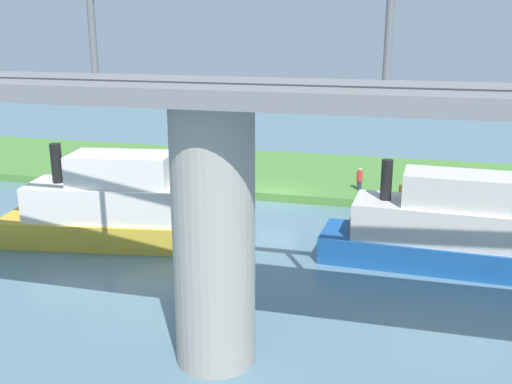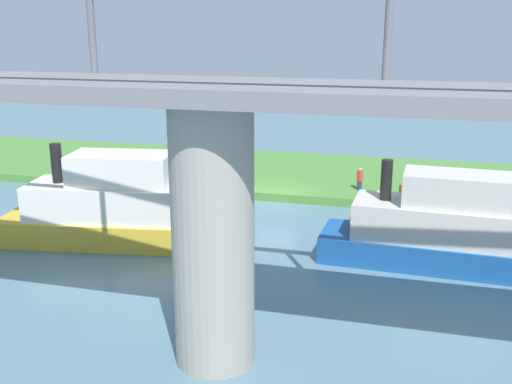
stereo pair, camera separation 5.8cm
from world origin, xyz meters
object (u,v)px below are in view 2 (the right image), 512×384
object	(u,v)px
riverboat_paddlewheel	(112,189)
person_on_bank	(360,179)
mooring_post	(401,191)
pontoon_yellow	(196,200)
motorboat_white	(403,218)
houseboat_blue	(433,228)
bridge_pylon	(213,237)
skiff_small	(105,207)

from	to	relation	value
riverboat_paddlewheel	person_on_bank	bearing A→B (deg)	-165.69
mooring_post	pontoon_yellow	bearing A→B (deg)	17.94
motorboat_white	person_on_bank	bearing A→B (deg)	-61.46
person_on_bank	pontoon_yellow	world-z (taller)	person_on_bank
houseboat_blue	mooring_post	bearing A→B (deg)	-79.70
pontoon_yellow	motorboat_white	bearing A→B (deg)	178.67
motorboat_white	houseboat_blue	bearing A→B (deg)	105.70
pontoon_yellow	riverboat_paddlewheel	bearing A→B (deg)	-9.68
bridge_pylon	mooring_post	world-z (taller)	bridge_pylon
bridge_pylon	motorboat_white	size ratio (longest dim) A/B	1.90
houseboat_blue	riverboat_paddlewheel	size ratio (longest dim) A/B	2.15
person_on_bank	houseboat_blue	distance (m)	10.58
pontoon_yellow	riverboat_paddlewheel	distance (m)	5.94
mooring_post	person_on_bank	bearing A→B (deg)	-23.52
riverboat_paddlewheel	skiff_small	bearing A→B (deg)	116.09
houseboat_blue	motorboat_white	bearing A→B (deg)	-74.30
person_on_bank	houseboat_blue	xyz separation A→B (m)	(-4.06, 9.76, 0.50)
mooring_post	houseboat_blue	distance (m)	8.86
bridge_pylon	motorboat_white	world-z (taller)	bridge_pylon
mooring_post	riverboat_paddlewheel	distance (m)	17.38
houseboat_blue	bridge_pylon	bearing A→B (deg)	55.48
houseboat_blue	riverboat_paddlewheel	bearing A→B (deg)	-17.77
skiff_small	riverboat_paddlewheel	distance (m)	8.08
mooring_post	pontoon_yellow	size ratio (longest dim) A/B	0.17
mooring_post	skiff_small	size ratio (longest dim) A/B	0.08
motorboat_white	riverboat_paddlewheel	distance (m)	17.46
mooring_post	skiff_small	bearing A→B (deg)	35.70
bridge_pylon	skiff_small	xyz separation A→B (m)	(8.51, -8.65, -2.32)
pontoon_yellow	skiff_small	xyz separation A→B (m)	(2.35, 6.16, 1.28)
houseboat_blue	pontoon_yellow	xyz separation A→B (m)	(12.90, -5.01, -1.19)
person_on_bank	motorboat_white	distance (m)	5.75
bridge_pylon	skiff_small	size ratio (longest dim) A/B	0.83
person_on_bank	pontoon_yellow	xyz separation A→B (m)	(8.84, 4.75, -0.69)
pontoon_yellow	person_on_bank	bearing A→B (deg)	-151.76
skiff_small	riverboat_paddlewheel	size ratio (longest dim) A/B	2.32
person_on_bank	skiff_small	bearing A→B (deg)	44.27
person_on_bank	mooring_post	distance (m)	2.73
pontoon_yellow	riverboat_paddlewheel	size ratio (longest dim) A/B	1.05
pontoon_yellow	riverboat_paddlewheel	world-z (taller)	pontoon_yellow
bridge_pylon	pontoon_yellow	size ratio (longest dim) A/B	1.85
bridge_pylon	pontoon_yellow	bearing A→B (deg)	-67.41
riverboat_paddlewheel	houseboat_blue	bearing A→B (deg)	162.23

